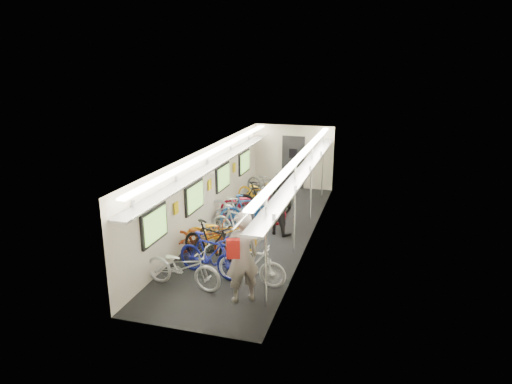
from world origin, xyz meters
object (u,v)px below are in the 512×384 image
Objects in this scene: bicycle_0 at (183,267)px; passenger_mid at (280,206)px; passenger_near at (242,257)px; backpack at (233,249)px; bicycle_1 at (210,255)px.

passenger_mid is at bearing -14.05° from bicycle_0.
passenger_near reaches higher than backpack.
backpack is at bearing -106.07° from bicycle_0.
passenger_near is at bearing -114.94° from bicycle_1.
backpack is at bearing 40.16° from passenger_near.
bicycle_0 is 1.51m from passenger_near.
backpack is (0.98, -1.18, 0.77)m from bicycle_1.
passenger_near is 5.08× the size of backpack.
passenger_near reaches higher than bicycle_1.
bicycle_1 is at bearing 110.69° from backpack.
passenger_near is at bearing 58.20° from backpack.
bicycle_1 is 1.43m from passenger_near.
passenger_near is 3.85m from passenger_mid.
passenger_mid is (1.28, 3.65, 0.35)m from bicycle_0.
backpack is at bearing -126.13° from bicycle_1.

